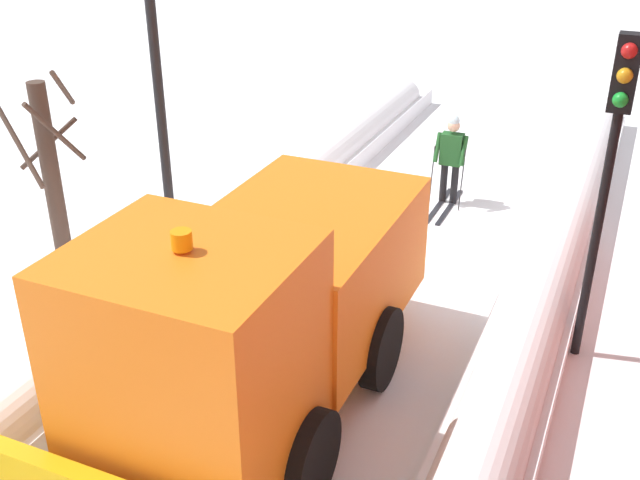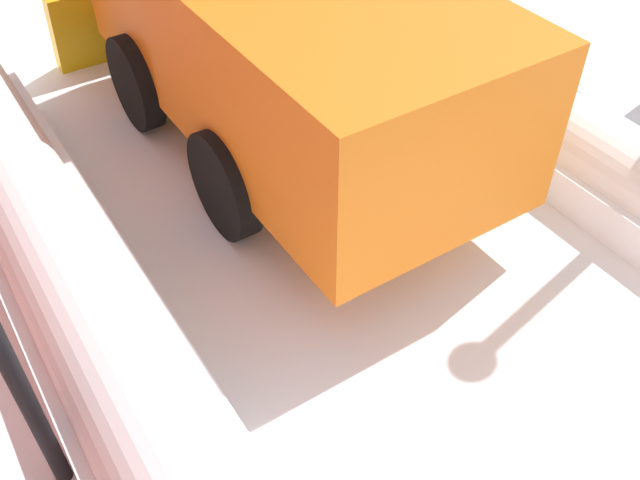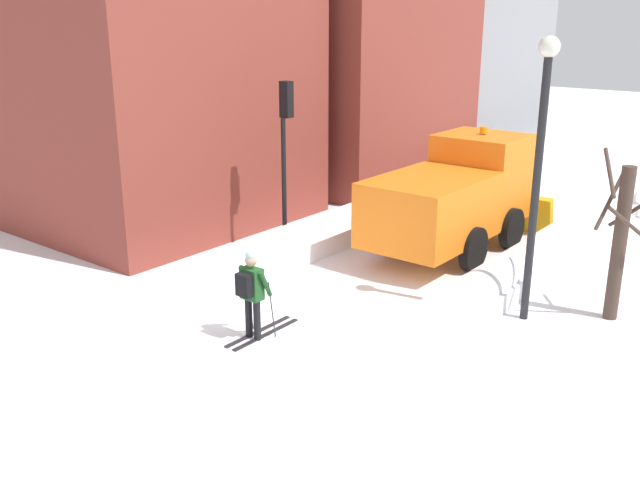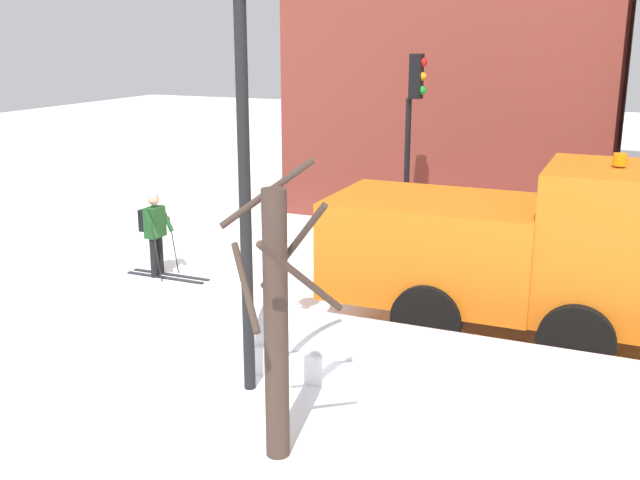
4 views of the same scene
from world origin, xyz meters
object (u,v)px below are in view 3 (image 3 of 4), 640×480
object	(u,v)px
traffic_light_pole	(286,134)
bare_tree_near	(620,239)
street_lamp	(540,149)
plow_truck	(455,196)
skier	(252,290)

from	to	relation	value
traffic_light_pole	bare_tree_near	bearing A→B (deg)	5.96
traffic_light_pole	street_lamp	world-z (taller)	street_lamp
plow_truck	street_lamp	world-z (taller)	street_lamp
traffic_light_pole	street_lamp	bearing A→B (deg)	-2.42
skier	bare_tree_near	bearing A→B (deg)	46.10
skier	traffic_light_pole	bearing A→B (deg)	123.87
plow_truck	street_lamp	size ratio (longest dim) A/B	1.06
skier	bare_tree_near	world-z (taller)	bare_tree_near
traffic_light_pole	bare_tree_near	distance (m)	8.25
skier	street_lamp	size ratio (longest dim) A/B	0.32
street_lamp	bare_tree_near	bearing A→B (deg)	39.34
plow_truck	bare_tree_near	bearing A→B (deg)	-22.29
plow_truck	skier	distance (m)	7.25
bare_tree_near	traffic_light_pole	bearing A→B (deg)	-174.04
traffic_light_pole	bare_tree_near	world-z (taller)	traffic_light_pole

